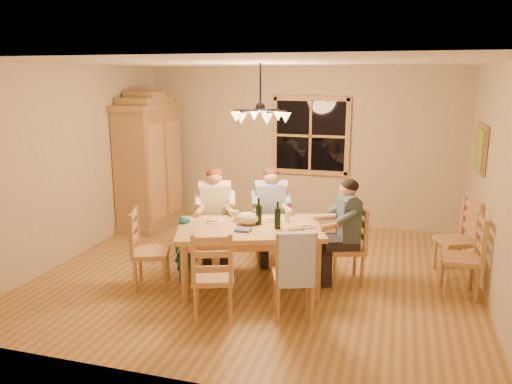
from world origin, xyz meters
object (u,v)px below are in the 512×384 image
(chair_far_right, at_px, (271,240))
(adult_plaid_man, at_px, (271,203))
(chair_end_left, at_px, (152,264))
(wine_bottle_b, at_px, (278,215))
(child, at_px, (186,249))
(chair_spare_back, at_px, (454,252))
(dining_table, at_px, (250,235))
(chair_far_left, at_px, (216,241))
(adult_slate_man, at_px, (347,218))
(chair_spare_front, at_px, (460,271))
(chair_near_right, at_px, (293,288))
(chair_end_right, at_px, (345,260))
(armoire, at_px, (149,165))
(chair_near_left, at_px, (213,290))
(adult_woman, at_px, (215,204))
(chandelier, at_px, (260,115))
(wine_bottle_a, at_px, (259,211))

(chair_far_right, relative_size, adult_plaid_man, 1.13)
(chair_end_left, distance_m, wine_bottle_b, 1.66)
(child, bearing_deg, chair_spare_back, -14.85)
(chair_far_right, bearing_deg, dining_table, 67.62)
(chair_far_left, bearing_deg, adult_slate_man, 153.43)
(adult_slate_man, relative_size, chair_spare_front, 0.88)
(dining_table, height_order, chair_near_right, chair_near_right)
(dining_table, height_order, child, child)
(chair_far_left, xyz_separation_m, child, (-0.12, -0.72, 0.12))
(chair_far_left, height_order, chair_end_right, same)
(armoire, bearing_deg, wine_bottle_b, -35.95)
(chair_far_right, distance_m, chair_near_left, 1.80)
(chair_end_right, bearing_deg, adult_woman, 63.43)
(adult_plaid_man, relative_size, chair_spare_front, 0.88)
(chandelier, height_order, chair_far_left, chandelier)
(chair_far_right, relative_size, adult_woman, 1.13)
(wine_bottle_b, relative_size, chair_spare_front, 0.33)
(chair_end_left, distance_m, chair_spare_back, 3.90)
(chair_near_right, bearing_deg, adult_woman, 117.90)
(chair_near_right, bearing_deg, chair_near_left, -180.00)
(armoire, height_order, chair_near_left, armoire)
(chair_end_right, bearing_deg, chair_end_left, 90.00)
(adult_woman, bearing_deg, chair_far_left, -173.19)
(chandelier, bearing_deg, chair_end_left, -144.64)
(adult_slate_man, bearing_deg, armoire, 45.83)
(chair_far_right, bearing_deg, chandelier, 67.65)
(adult_slate_man, xyz_separation_m, wine_bottle_a, (-1.05, -0.28, 0.08))
(chair_far_right, height_order, chair_near_right, same)
(adult_plaid_man, bearing_deg, chair_far_right, 73.82)
(adult_woman, relative_size, child, 1.04)
(chair_near_right, distance_m, chair_spare_front, 2.06)
(armoire, bearing_deg, chair_near_left, -52.15)
(chair_far_left, bearing_deg, chair_far_right, 180.00)
(dining_table, distance_m, chair_end_right, 1.25)
(chair_end_left, relative_size, chair_end_right, 1.00)
(chair_end_right, xyz_separation_m, adult_woman, (-1.81, 0.22, 0.54))
(chandelier, distance_m, chair_near_left, 2.22)
(chair_far_right, bearing_deg, chair_end_right, 136.64)
(chair_end_right, bearing_deg, chair_spare_back, -82.34)
(chair_far_right, height_order, adult_slate_man, adult_slate_man)
(chair_end_right, relative_size, adult_slate_man, 1.13)
(chair_end_left, bearing_deg, chair_far_right, 117.98)
(chandelier, height_order, chair_end_left, chandelier)
(chair_far_left, distance_m, wine_bottle_a, 1.10)
(chair_near_left, distance_m, chair_spare_front, 2.92)
(chair_far_left, distance_m, wine_bottle_b, 1.35)
(chair_near_left, distance_m, adult_plaid_man, 1.88)
(chandelier, xyz_separation_m, wine_bottle_b, (0.33, -0.39, -1.15))
(adult_slate_man, bearing_deg, chair_far_right, 46.64)
(chair_far_right, relative_size, child, 1.18)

